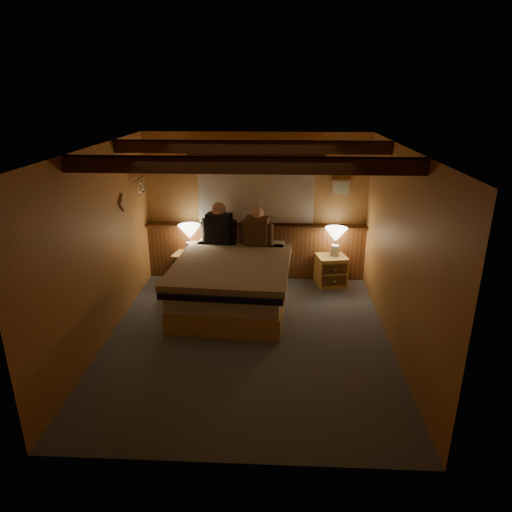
# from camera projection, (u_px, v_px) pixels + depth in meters

# --- Properties ---
(floor) EXTENTS (4.20, 4.20, 0.00)m
(floor) POSITION_uv_depth(u_px,v_px,m) (248.00, 338.00, 5.88)
(floor) COLOR #4F535D
(floor) RESTS_ON ground
(ceiling) EXTENTS (4.20, 4.20, 0.00)m
(ceiling) POSITION_uv_depth(u_px,v_px,m) (247.00, 148.00, 5.05)
(ceiling) COLOR #C48249
(ceiling) RESTS_ON wall_back
(wall_back) EXTENTS (3.60, 0.00, 3.60)m
(wall_back) POSITION_uv_depth(u_px,v_px,m) (256.00, 207.00, 7.43)
(wall_back) COLOR #D58D4C
(wall_back) RESTS_ON floor
(wall_left) EXTENTS (0.00, 4.20, 4.20)m
(wall_left) POSITION_uv_depth(u_px,v_px,m) (100.00, 248.00, 5.55)
(wall_left) COLOR #D58D4C
(wall_left) RESTS_ON floor
(wall_right) EXTENTS (0.00, 4.20, 4.20)m
(wall_right) POSITION_uv_depth(u_px,v_px,m) (399.00, 253.00, 5.38)
(wall_right) COLOR #D58D4C
(wall_right) RESTS_ON floor
(wall_front) EXTENTS (3.60, 0.00, 3.60)m
(wall_front) POSITION_uv_depth(u_px,v_px,m) (229.00, 341.00, 3.50)
(wall_front) COLOR #D58D4C
(wall_front) RESTS_ON floor
(wainscot) EXTENTS (3.60, 0.23, 0.94)m
(wainscot) POSITION_uv_depth(u_px,v_px,m) (256.00, 250.00, 7.62)
(wainscot) COLOR brown
(wainscot) RESTS_ON wall_back
(curtain_window) EXTENTS (2.18, 0.09, 1.11)m
(curtain_window) POSITION_uv_depth(u_px,v_px,m) (256.00, 189.00, 7.26)
(curtain_window) COLOR #3F220F
(curtain_window) RESTS_ON wall_back
(ceiling_beams) EXTENTS (3.60, 1.65, 0.16)m
(ceiling_beams) POSITION_uv_depth(u_px,v_px,m) (248.00, 155.00, 5.22)
(ceiling_beams) COLOR #3F220F
(ceiling_beams) RESTS_ON ceiling
(coat_rail) EXTENTS (0.05, 0.55, 0.24)m
(coat_rail) POSITION_uv_depth(u_px,v_px,m) (141.00, 184.00, 6.86)
(coat_rail) COLOR silver
(coat_rail) RESTS_ON wall_left
(framed_print) EXTENTS (0.30, 0.04, 0.25)m
(framed_print) POSITION_uv_depth(u_px,v_px,m) (341.00, 187.00, 7.23)
(framed_print) COLOR tan
(framed_print) RESTS_ON wall_back
(bed) EXTENTS (1.74, 2.17, 0.71)m
(bed) POSITION_uv_depth(u_px,v_px,m) (233.00, 282.00, 6.65)
(bed) COLOR tan
(bed) RESTS_ON floor
(nightstand_left) EXTENTS (0.53, 0.49, 0.50)m
(nightstand_left) POSITION_uv_depth(u_px,v_px,m) (189.00, 268.00, 7.50)
(nightstand_left) COLOR tan
(nightstand_left) RESTS_ON floor
(nightstand_right) EXTENTS (0.53, 0.49, 0.50)m
(nightstand_right) POSITION_uv_depth(u_px,v_px,m) (331.00, 270.00, 7.40)
(nightstand_right) COLOR tan
(nightstand_right) RESTS_ON floor
(lamp_left) EXTENTS (0.36, 0.36, 0.47)m
(lamp_left) POSITION_uv_depth(u_px,v_px,m) (190.00, 233.00, 7.35)
(lamp_left) COLOR silver
(lamp_left) RESTS_ON nightstand_left
(lamp_right) EXTENTS (0.35, 0.35, 0.46)m
(lamp_right) POSITION_uv_depth(u_px,v_px,m) (336.00, 236.00, 7.23)
(lamp_right) COLOR silver
(lamp_right) RESTS_ON nightstand_right
(person_left) EXTENTS (0.56, 0.30, 0.69)m
(person_left) POSITION_uv_depth(u_px,v_px,m) (219.00, 226.00, 7.19)
(person_left) COLOR black
(person_left) RESTS_ON bed
(person_right) EXTENTS (0.52, 0.27, 0.64)m
(person_right) POSITION_uv_depth(u_px,v_px,m) (257.00, 229.00, 7.12)
(person_right) COLOR #47311C
(person_right) RESTS_ON bed
(duffel_bag) EXTENTS (0.54, 0.33, 0.39)m
(duffel_bag) POSITION_uv_depth(u_px,v_px,m) (187.00, 285.00, 7.05)
(duffel_bag) COLOR black
(duffel_bag) RESTS_ON floor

